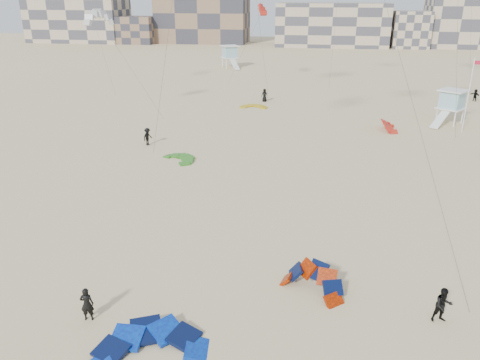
% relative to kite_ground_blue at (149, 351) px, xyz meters
% --- Properties ---
extents(ground, '(320.00, 320.00, 0.00)m').
position_rel_kite_ground_blue_xyz_m(ground, '(-0.76, 2.39, 0.00)').
color(ground, '#D2BE8D').
rests_on(ground, ground).
extents(kite_ground_blue, '(6.27, 6.39, 2.08)m').
position_rel_kite_ground_blue_xyz_m(kite_ground_blue, '(0.00, 0.00, 0.00)').
color(kite_ground_blue, '#0046C0').
rests_on(kite_ground_blue, ground).
extents(kite_ground_orange, '(4.58, 4.58, 3.38)m').
position_rel_kite_ground_blue_xyz_m(kite_ground_orange, '(6.77, 5.60, 0.00)').
color(kite_ground_orange, red).
rests_on(kite_ground_orange, ground).
extents(kite_ground_green, '(4.63, 4.64, 0.86)m').
position_rel_kite_ground_blue_xyz_m(kite_ground_green, '(-5.75, 24.27, 0.00)').
color(kite_ground_green, '#24851A').
rests_on(kite_ground_green, ground).
extents(kite_ground_red_far, '(3.39, 3.28, 3.27)m').
position_rel_kite_ground_blue_xyz_m(kite_ground_red_far, '(14.61, 37.95, 0.00)').
color(kite_ground_red_far, red).
rests_on(kite_ground_red_far, ground).
extents(kite_ground_yellow, '(3.34, 3.52, 0.59)m').
position_rel_kite_ground_blue_xyz_m(kite_ground_yellow, '(-2.03, 46.81, 0.00)').
color(kite_ground_yellow, gold).
rests_on(kite_ground_yellow, ground).
extents(kitesurfer_main, '(0.69, 0.52, 1.71)m').
position_rel_kite_ground_blue_xyz_m(kitesurfer_main, '(-3.50, 1.53, 0.85)').
color(kitesurfer_main, black).
rests_on(kitesurfer_main, ground).
extents(kitesurfer_b, '(0.98, 0.84, 1.76)m').
position_rel_kite_ground_blue_xyz_m(kitesurfer_b, '(12.74, 4.12, 0.88)').
color(kitesurfer_b, black).
rests_on(kitesurfer_b, ground).
extents(kitesurfer_c, '(1.02, 1.30, 1.77)m').
position_rel_kite_ground_blue_xyz_m(kitesurfer_c, '(-10.21, 28.16, 0.88)').
color(kitesurfer_c, black).
rests_on(kitesurfer_c, ground).
extents(kitesurfer_e, '(0.94, 0.66, 1.82)m').
position_rel_kite_ground_blue_xyz_m(kitesurfer_e, '(-1.02, 50.77, 0.91)').
color(kitesurfer_e, black).
rests_on(kitesurfer_e, ground).
extents(kitesurfer_f, '(1.29, 1.58, 1.69)m').
position_rel_kite_ground_blue_xyz_m(kitesurfer_f, '(28.65, 56.12, 0.85)').
color(kitesurfer_f, black).
rests_on(kitesurfer_f, ground).
extents(kite_fly_grey, '(10.52, 5.56, 11.91)m').
position_rel_kite_ground_blue_xyz_m(kite_fly_grey, '(-18.87, 38.14, 11.59)').
color(kite_fly_grey, silver).
rests_on(kite_fly_grey, ground).
extents(kite_fly_red, '(6.63, 8.55, 12.36)m').
position_rel_kite_ground_blue_xyz_m(kite_fly_red, '(-3.21, 64.90, 11.81)').
color(kite_fly_red, red).
rests_on(kite_fly_red, ground).
extents(lifeguard_tower_near, '(3.93, 5.98, 3.97)m').
position_rel_kite_ground_blue_xyz_m(lifeguard_tower_near, '(21.95, 42.31, 1.97)').
color(lifeguard_tower_near, white).
rests_on(lifeguard_tower_near, ground).
extents(lifeguard_tower_far, '(4.36, 6.76, 4.50)m').
position_rel_kite_ground_blue_xyz_m(lifeguard_tower_far, '(-12.07, 82.81, 2.23)').
color(lifeguard_tower_far, white).
rests_on(lifeguard_tower_far, ground).
extents(flagpole, '(0.66, 0.10, 8.07)m').
position_rel_kite_ground_blue_xyz_m(flagpole, '(22.49, 38.53, 4.23)').
color(flagpole, white).
rests_on(flagpole, ground).
extents(condo_west_a, '(30.00, 15.00, 14.00)m').
position_rel_kite_ground_blue_xyz_m(condo_west_a, '(-70.76, 132.39, 7.00)').
color(condo_west_a, '#BFAD8C').
rests_on(condo_west_a, ground).
extents(condo_west_b, '(28.00, 14.00, 18.00)m').
position_rel_kite_ground_blue_xyz_m(condo_west_b, '(-30.76, 136.39, 9.00)').
color(condo_west_b, '#84664F').
rests_on(condo_west_b, ground).
extents(condo_mid, '(32.00, 16.00, 12.00)m').
position_rel_kite_ground_blue_xyz_m(condo_mid, '(9.24, 132.39, 6.00)').
color(condo_mid, '#BFAD8C').
rests_on(condo_mid, ground).
extents(condo_east, '(26.00, 14.00, 16.00)m').
position_rel_kite_ground_blue_xyz_m(condo_east, '(49.24, 134.39, 8.00)').
color(condo_east, '#BFAD8C').
rests_on(condo_east, ground).
extents(condo_fill_left, '(12.00, 10.00, 8.00)m').
position_rel_kite_ground_blue_xyz_m(condo_fill_left, '(-50.76, 130.39, 4.00)').
color(condo_fill_left, '#84664F').
rests_on(condo_fill_left, ground).
extents(condo_fill_right, '(10.00, 10.00, 10.00)m').
position_rel_kite_ground_blue_xyz_m(condo_fill_right, '(31.24, 130.39, 5.00)').
color(condo_fill_right, '#BFAD8C').
rests_on(condo_fill_right, ground).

